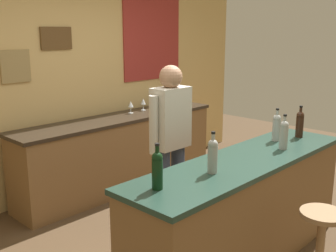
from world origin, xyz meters
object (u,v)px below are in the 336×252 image
bar_stool (321,241)px  wine_glass_d (166,99)px  wine_bottle_a (157,169)px  wine_glass_c (159,100)px  wine_glass_a (131,105)px  wine_bottle_b (213,155)px  wine_glass_e (170,98)px  bartender (171,139)px  wine_bottle_d (276,126)px  wine_bottle_c (284,134)px  wine_bottle_e (300,123)px  wine_glass_b (143,102)px

bar_stool → wine_glass_d: bearing=65.5°
wine_glass_d → wine_bottle_a: bearing=-137.1°
wine_glass_c → wine_glass_a: bearing=-179.1°
wine_bottle_b → wine_glass_e: bearing=49.8°
wine_glass_a → wine_glass_e: (0.69, -0.03, 0.00)m
wine_glass_d → wine_glass_e: bearing=8.0°
bartender → wine_bottle_d: 0.98m
wine_bottle_a → wine_bottle_c: same height
wine_bottle_e → wine_glass_b: bearing=91.4°
bartender → wine_glass_b: bartender is taller
bartender → wine_glass_b: bearing=56.1°
bartender → wine_bottle_d: bearing=-45.5°
wine_glass_a → wine_glass_b: same height
wine_bottle_d → wine_glass_a: 2.02m
wine_bottle_a → wine_glass_b: size_ratio=1.97×
bar_stool → wine_glass_a: wine_glass_a is taller
wine_bottle_b → wine_glass_c: bearing=53.4°
wine_bottle_d → bartender: bearing=134.5°
wine_glass_e → wine_glass_b: bearing=173.0°
bartender → wine_glass_d: size_ratio=10.45×
wine_bottle_b → wine_glass_c: 2.66m
bar_stool → wine_bottle_a: size_ratio=2.22×
wine_glass_b → wine_glass_e: (0.45, -0.05, 0.00)m
bartender → bar_stool: (0.01, -1.46, -0.48)m
bar_stool → wine_glass_b: size_ratio=4.39×
wine_glass_b → wine_glass_e: same height
bar_stool → wine_glass_d: wine_glass_d is taller
bar_stool → wine_bottle_c: wine_bottle_c is taller
bartender → wine_bottle_a: 1.18m
bartender → wine_glass_a: (0.66, 1.32, 0.07)m
bartender → wine_glass_a: size_ratio=10.45×
wine_bottle_e → wine_glass_a: wine_bottle_e is taller
wine_bottle_a → bar_stool: bearing=-38.2°
wine_glass_c → wine_glass_d: size_ratio=1.00×
wine_bottle_a → wine_glass_e: wine_bottle_a is taller
wine_glass_d → wine_glass_c: bearing=153.1°
wine_bottle_d → wine_glass_c: (0.49, 2.02, -0.05)m
wine_glass_b → wine_glass_c: same height
wine_bottle_a → wine_glass_d: size_ratio=1.97×
wine_glass_d → bar_stool: bearing=-114.5°
wine_glass_e → wine_bottle_d: bearing=-108.6°
bartender → wine_bottle_d: bartender is taller
wine_glass_d → wine_glass_e: 0.09m
bartender → wine_bottle_c: bearing=-61.2°
wine_bottle_d → wine_glass_c: bearing=76.5°
wine_bottle_d → wine_glass_b: bearing=83.8°
wine_bottle_a → wine_glass_d: 2.96m
wine_bottle_a → wine_bottle_c: 1.40m
wine_bottle_e → wine_glass_a: size_ratio=1.97×
wine_glass_a → wine_bottle_e: bearing=-82.1°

